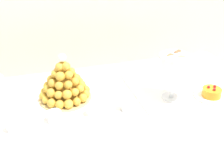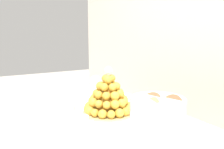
% 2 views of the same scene
% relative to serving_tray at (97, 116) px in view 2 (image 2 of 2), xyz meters
% --- Properties ---
extents(serving_tray, '(0.65, 0.42, 0.02)m').
position_rel_serving_tray_xyz_m(serving_tray, '(0.00, 0.00, 0.00)').
color(serving_tray, white).
rests_on(serving_tray, buffet_table).
extents(croquembouche, '(0.25, 0.25, 0.23)m').
position_rel_serving_tray_xyz_m(croquembouche, '(-0.01, 0.07, 0.09)').
color(croquembouche, tan).
rests_on(croquembouche, serving_tray).
extents(dessert_cup_left, '(0.05, 0.05, 0.05)m').
position_rel_serving_tray_xyz_m(dessert_cup_left, '(-0.25, -0.12, 0.03)').
color(dessert_cup_left, silver).
rests_on(dessert_cup_left, serving_tray).
extents(dessert_cup_mid_left, '(0.06, 0.06, 0.05)m').
position_rel_serving_tray_xyz_m(dessert_cup_mid_left, '(-0.08, -0.11, 0.03)').
color(dessert_cup_mid_left, silver).
rests_on(dessert_cup_mid_left, serving_tray).
extents(dessert_cup_centre, '(0.05, 0.05, 0.05)m').
position_rel_serving_tray_xyz_m(dessert_cup_centre, '(0.08, -0.11, 0.02)').
color(dessert_cup_centre, silver).
rests_on(dessert_cup_centre, serving_tray).
extents(dessert_cup_mid_right, '(0.05, 0.05, 0.06)m').
position_rel_serving_tray_xyz_m(dessert_cup_mid_right, '(0.24, -0.11, 0.03)').
color(dessert_cup_mid_right, silver).
rests_on(dessert_cup_mid_right, serving_tray).
extents(macaron_goblet, '(0.14, 0.14, 0.24)m').
position_rel_serving_tray_xyz_m(macaron_goblet, '(0.49, -0.07, 0.14)').
color(macaron_goblet, white).
rests_on(macaron_goblet, buffet_table).
extents(wine_glass, '(0.07, 0.07, 0.14)m').
position_rel_serving_tray_xyz_m(wine_glass, '(-0.30, 0.15, 0.10)').
color(wine_glass, silver).
rests_on(wine_glass, buffet_table).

